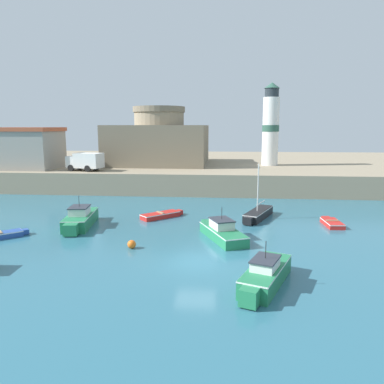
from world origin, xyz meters
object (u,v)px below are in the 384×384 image
mooring_buoy (132,244)px  harbor_shed_near_wharf (28,148)px  dinghy_red_1 (161,215)px  dinghy_blue_5 (2,235)px  dinghy_red_6 (332,223)px  lighthouse (271,126)px  motorboat_green_0 (222,231)px  truck_on_quay (85,161)px  sailboat_black_2 (258,214)px  motorboat_green_4 (265,275)px  fortress (160,142)px  motorboat_green_3 (80,219)px

mooring_buoy → harbor_shed_near_wharf: harbor_shed_near_wharf is taller
dinghy_red_1 → dinghy_blue_5: (-10.64, -7.20, -0.01)m
dinghy_blue_5 → mooring_buoy: size_ratio=5.38×
dinghy_blue_5 → dinghy_red_6: 25.82m
mooring_buoy → dinghy_blue_5: bearing=171.7°
dinghy_blue_5 → lighthouse: size_ratio=0.27×
motorboat_green_0 → harbor_shed_near_wharf: bearing=141.1°
dinghy_red_1 → truck_on_quay: size_ratio=0.79×
sailboat_black_2 → truck_on_quay: 23.96m
motorboat_green_4 → fortress: fortress is taller
motorboat_green_3 → dinghy_red_6: size_ratio=1.86×
dinghy_red_1 → harbor_shed_near_wharf: bearing=143.6°
dinghy_red_6 → harbor_shed_near_wharf: bearing=154.9°
harbor_shed_near_wharf → motorboat_green_3: bearing=-52.7°
dinghy_blue_5 → mooring_buoy: mooring_buoy is taller
sailboat_black_2 → harbor_shed_near_wharf: bearing=153.5°
fortress → sailboat_black_2: bearing=-60.3°
mooring_buoy → truck_on_quay: size_ratio=0.12×
motorboat_green_3 → truck_on_quay: truck_on_quay is taller
lighthouse → truck_on_quay: (-23.61, -8.87, -4.30)m
dinghy_red_1 → truck_on_quay: truck_on_quay is taller
motorboat_green_0 → dinghy_red_6: 10.08m
fortress → motorboat_green_0: bearing=-71.5°
motorboat_green_4 → harbor_shed_near_wharf: 40.26m
motorboat_green_0 → mooring_buoy: 6.65m
motorboat_green_3 → mooring_buoy: 7.65m
sailboat_black_2 → dinghy_red_6: size_ratio=1.66×
motorboat_green_3 → lighthouse: lighthouse is taller
dinghy_blue_5 → harbor_shed_near_wharf: size_ratio=0.40×
truck_on_quay → dinghy_red_1: bearing=-47.4°
dinghy_red_6 → harbor_shed_near_wharf: (-34.58, 16.17, 5.09)m
lighthouse → harbor_shed_near_wharf: (-32.00, -6.80, -2.82)m
dinghy_red_1 → motorboat_green_4: motorboat_green_4 is taller
motorboat_green_0 → sailboat_black_2: bearing=63.4°
harbor_shed_near_wharf → truck_on_quay: 8.76m
lighthouse → motorboat_green_3: bearing=-125.8°
motorboat_green_3 → truck_on_quay: 17.40m
dinghy_red_1 → lighthouse: bearing=61.1°
motorboat_green_3 → motorboat_green_0: bearing=-11.5°
dinghy_red_1 → dinghy_blue_5: size_ratio=1.17×
dinghy_red_1 → dinghy_blue_5: bearing=-145.9°
fortress → harbor_shed_near_wharf: fortress is taller
harbor_shed_near_wharf → dinghy_red_6: bearing=-25.1°
lighthouse → harbor_shed_near_wharf: bearing=-168.0°
mooring_buoy → lighthouse: size_ratio=0.05×
motorboat_green_4 → motorboat_green_0: bearing=105.8°
motorboat_green_4 → dinghy_red_1: bearing=119.1°
motorboat_green_4 → sailboat_black_2: bearing=86.6°
motorboat_green_4 → dinghy_blue_5: bearing=159.9°
motorboat_green_0 → truck_on_quay: (-17.15, 18.55, 3.32)m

